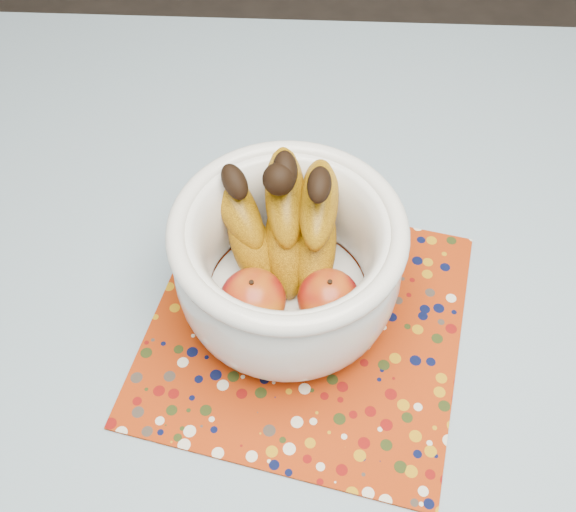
{
  "coord_description": "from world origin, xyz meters",
  "views": [
    {
      "loc": [
        -0.11,
        -0.31,
        1.42
      ],
      "look_at": [
        -0.13,
        0.11,
        0.85
      ],
      "focal_mm": 42.0,
      "sensor_mm": 36.0,
      "label": 1
    }
  ],
  "objects": [
    {
      "name": "fruit_bowl",
      "position": [
        -0.13,
        0.12,
        0.85
      ],
      "size": [
        0.26,
        0.25,
        0.19
      ],
      "color": "white",
      "rests_on": "placemat"
    },
    {
      "name": "table",
      "position": [
        0.0,
        0.0,
        0.67
      ],
      "size": [
        1.2,
        1.2,
        0.75
      ],
      "color": "brown",
      "rests_on": "ground"
    },
    {
      "name": "placemat",
      "position": [
        -0.11,
        0.08,
        0.76
      ],
      "size": [
        0.41,
        0.41,
        0.0
      ],
      "primitive_type": "cube",
      "rotation": [
        0.0,
        0.0,
        -0.21
      ],
      "color": "#942908",
      "rests_on": "tablecloth"
    },
    {
      "name": "tablecloth",
      "position": [
        0.0,
        0.0,
        0.76
      ],
      "size": [
        1.32,
        1.32,
        0.01
      ],
      "primitive_type": "cube",
      "color": "#658CA9",
      "rests_on": "table"
    }
  ]
}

